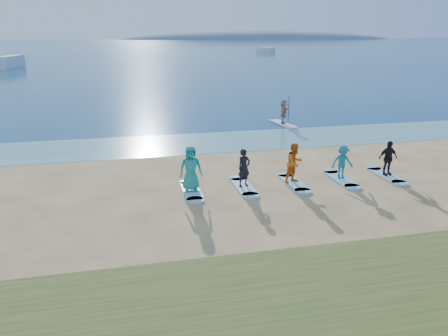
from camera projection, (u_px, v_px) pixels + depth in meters
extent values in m
plane|color=tan|center=(264.00, 210.00, 16.19)|extent=(600.00, 600.00, 0.00)
plane|color=teal|center=(209.00, 142.00, 25.95)|extent=(600.00, 600.00, 0.00)
plane|color=navy|center=(134.00, 47.00, 164.85)|extent=(600.00, 600.00, 0.00)
ellipsoid|color=slate|center=(261.00, 39.00, 315.13)|extent=(220.00, 56.00, 18.00)
cube|color=silver|center=(283.00, 124.00, 30.67)|extent=(1.12, 3.07, 0.12)
imported|color=tan|center=(284.00, 112.00, 30.41)|extent=(1.07, 1.59, 1.64)
cube|color=silver|center=(11.00, 68.00, 76.52)|extent=(3.53, 8.31, 2.07)
cube|color=silver|center=(266.00, 52.00, 130.39)|extent=(4.14, 6.91, 1.44)
cube|color=#8CC5D9|center=(191.00, 191.00, 17.98)|extent=(0.70, 2.20, 0.09)
imported|color=teal|center=(191.00, 168.00, 17.69)|extent=(0.92, 0.60, 1.87)
cube|color=#8CC5D9|center=(244.00, 187.00, 18.46)|extent=(0.70, 2.20, 0.09)
imported|color=black|center=(244.00, 168.00, 18.20)|extent=(0.68, 0.57, 1.61)
cube|color=#8CC5D9|center=(294.00, 183.00, 18.94)|extent=(0.70, 2.20, 0.09)
imported|color=#D36216|center=(295.00, 163.00, 18.66)|extent=(1.03, 0.94, 1.74)
cube|color=#8CC5D9|center=(341.00, 179.00, 19.42)|extent=(0.70, 2.20, 0.09)
imported|color=teal|center=(342.00, 162.00, 19.17)|extent=(1.02, 0.63, 1.51)
cube|color=#8CC5D9|center=(386.00, 176.00, 19.89)|extent=(0.70, 2.20, 0.09)
imported|color=black|center=(388.00, 158.00, 19.64)|extent=(0.94, 0.42, 1.58)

